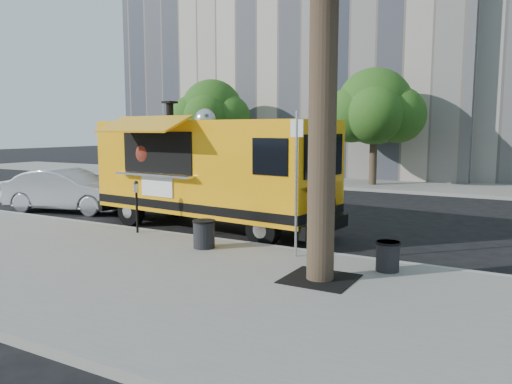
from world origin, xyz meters
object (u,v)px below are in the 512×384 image
parking_meter (137,200)px  sedan (69,190)px  trash_bin_right (388,255)px  far_tree_a (212,111)px  trash_bin_left (204,233)px  sign_post (296,175)px  far_tree_b (375,107)px  food_truck (211,169)px

parking_meter → sedan: size_ratio=0.30×
parking_meter → trash_bin_right: (6.50, -0.35, -0.53)m
far_tree_a → trash_bin_left: 17.35m
far_tree_a → sign_post: (11.55, -13.85, -1.93)m
far_tree_a → parking_meter: size_ratio=4.01×
far_tree_a → trash_bin_left: far_tree_a is taller
sign_post → trash_bin_right: (1.95, -0.15, -1.40)m
far_tree_a → trash_bin_right: bearing=-46.0°
trash_bin_left → parking_meter: bearing=168.0°
sign_post → trash_bin_right: 2.40m
far_tree_b → food_truck: (-1.04, -12.13, -2.16)m
far_tree_b → sign_post: bearing=-79.9°
far_tree_a → sedan: 12.20m
sedan → trash_bin_right: 11.67m
food_truck → trash_bin_left: bearing=-52.9°
far_tree_b → trash_bin_right: 15.46m
far_tree_a → sign_post: size_ratio=1.79×
far_tree_b → food_truck: size_ratio=0.75×
trash_bin_left → sedan: bearing=161.0°
trash_bin_right → parking_meter: bearing=177.0°
far_tree_a → far_tree_b: size_ratio=0.97×
trash_bin_left → trash_bin_right: (4.05, 0.18, -0.03)m
far_tree_b → sign_post: far_tree_b is taller
food_truck → sedan: bearing=-175.1°
far_tree_b → trash_bin_right: size_ratio=9.84×
far_tree_b → trash_bin_left: far_tree_b is taller
far_tree_a → trash_bin_right: (13.50, -14.00, -3.33)m
trash_bin_right → trash_bin_left: bearing=-177.5°
trash_bin_right → far_tree_a: bearing=134.0°
far_tree_b → parking_meter: size_ratio=4.12×
sign_post → trash_bin_left: 2.52m
sign_post → sedan: size_ratio=0.68×
far_tree_b → trash_bin_left: 14.96m
sign_post → trash_bin_right: sign_post is taller
food_truck → trash_bin_left: size_ratio=11.84×
far_tree_a → food_truck: bearing=-55.8°
parking_meter → far_tree_b: bearing=81.9°
sign_post → food_truck: bearing=149.4°
parking_meter → far_tree_a: bearing=117.1°
food_truck → parking_meter: bearing=-110.8°
sign_post → far_tree_a: bearing=129.8°
sign_post → sedan: 9.80m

